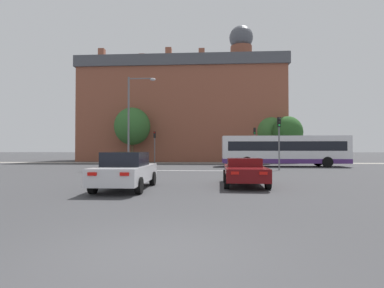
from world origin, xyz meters
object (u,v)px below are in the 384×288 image
object	(u,v)px
car_roadster_right	(244,172)
street_lamp_junction	(133,113)
traffic_light_near_right	(279,135)
pedestrian_walking_east	(236,154)
pedestrian_waiting	(242,156)
traffic_light_far_right	(255,139)
traffic_light_far_left	(155,142)
car_saloon_left	(126,171)
bus_crossing_lead	(284,150)

from	to	relation	value
car_roadster_right	street_lamp_junction	xyz separation A→B (m)	(-8.39, 11.81, 4.27)
traffic_light_near_right	pedestrian_walking_east	size ratio (longest dim) A/B	2.37
pedestrian_waiting	street_lamp_junction	bearing A→B (deg)	-47.93
traffic_light_near_right	traffic_light_far_right	xyz separation A→B (m)	(-0.14, 12.62, 0.04)
traffic_light_far_left	car_saloon_left	bearing A→B (deg)	-82.06
traffic_light_near_right	pedestrian_waiting	size ratio (longest dim) A/B	2.74
traffic_light_near_right	bus_crossing_lead	bearing A→B (deg)	73.07
car_saloon_left	traffic_light_far_right	world-z (taller)	traffic_light_far_right
car_saloon_left	street_lamp_junction	distance (m)	14.45
traffic_light_near_right	traffic_light_far_right	world-z (taller)	traffic_light_far_right
bus_crossing_lead	pedestrian_walking_east	bearing A→B (deg)	-151.88
bus_crossing_lead	traffic_light_near_right	size ratio (longest dim) A/B	2.81
traffic_light_near_right	car_roadster_right	bearing A→B (deg)	-110.56
pedestrian_waiting	car_saloon_left	bearing A→B (deg)	-23.50
street_lamp_junction	traffic_light_near_right	bearing A→B (deg)	-5.53
pedestrian_waiting	pedestrian_walking_east	world-z (taller)	pedestrian_walking_east
car_saloon_left	pedestrian_walking_east	size ratio (longest dim) A/B	2.51
traffic_light_far_left	traffic_light_near_right	xyz separation A→B (m)	(12.51, -12.11, 0.23)
pedestrian_walking_east	street_lamp_junction	bearing A→B (deg)	93.79
bus_crossing_lead	traffic_light_near_right	bearing A→B (deg)	-16.93
traffic_light_far_left	pedestrian_walking_east	distance (m)	10.28
traffic_light_far_left	street_lamp_junction	distance (m)	11.14
pedestrian_walking_east	car_saloon_left	bearing A→B (deg)	118.68
traffic_light_far_right	pedestrian_walking_east	xyz separation A→B (m)	(-2.27, 0.60, -1.86)
street_lamp_junction	pedestrian_waiting	xyz separation A→B (m)	(10.75, 12.60, -4.00)
car_roadster_right	traffic_light_far_left	world-z (taller)	traffic_light_far_left
car_roadster_right	pedestrian_waiting	size ratio (longest dim) A/B	2.79
street_lamp_junction	pedestrian_walking_east	bearing A→B (deg)	50.38
bus_crossing_lead	pedestrian_waiting	xyz separation A→B (m)	(-3.31, 8.25, -0.71)
car_saloon_left	traffic_light_near_right	bearing A→B (deg)	52.68
car_roadster_right	traffic_light_far_left	bearing A→B (deg)	112.23
street_lamp_junction	pedestrian_walking_east	xyz separation A→B (m)	(9.96, 12.03, -3.83)
car_saloon_left	pedestrian_waiting	size ratio (longest dim) A/B	2.90
street_lamp_junction	car_roadster_right	bearing A→B (deg)	-54.59
pedestrian_walking_east	bus_crossing_lead	bearing A→B (deg)	161.53
traffic_light_far_left	traffic_light_near_right	bearing A→B (deg)	-44.05
car_roadster_right	pedestrian_waiting	xyz separation A→B (m)	(2.36, 24.41, 0.26)
car_roadster_right	pedestrian_waiting	distance (m)	24.52
pedestrian_walking_east	traffic_light_near_right	bearing A→B (deg)	143.76
bus_crossing_lead	traffic_light_far_left	xyz separation A→B (m)	(-14.20, 6.56, 1.04)
traffic_light_near_right	pedestrian_walking_east	xyz separation A→B (m)	(-2.42, 13.23, -1.81)
car_saloon_left	bus_crossing_lead	size ratio (longest dim) A/B	0.38
traffic_light_near_right	pedestrian_walking_east	world-z (taller)	traffic_light_near_right
bus_crossing_lead	pedestrian_waiting	distance (m)	8.92
traffic_light_far_right	street_lamp_junction	size ratio (longest dim) A/B	0.54
car_saloon_left	pedestrian_walking_east	bearing A→B (deg)	74.58
car_saloon_left	traffic_light_near_right	size ratio (longest dim) A/B	1.06
traffic_light_far_left	pedestrian_waiting	bearing A→B (deg)	8.81
traffic_light_far_left	pedestrian_waiting	distance (m)	11.16
traffic_light_far_right	pedestrian_waiting	distance (m)	2.77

